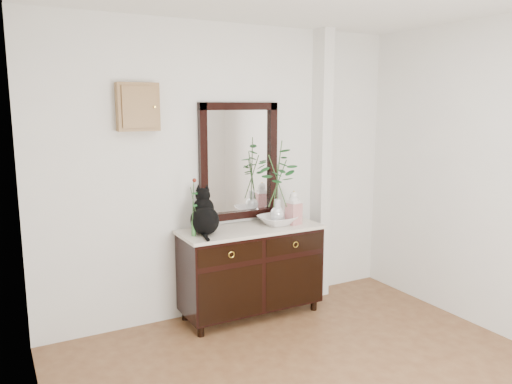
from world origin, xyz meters
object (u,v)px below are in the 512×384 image
cat (205,211)px  ginger_jar (294,207)px  sideboard (251,267)px  lotus_bowl (277,220)px

cat → ginger_jar: 0.89m
sideboard → lotus_bowl: (0.28, -0.01, 0.42)m
sideboard → ginger_jar: bearing=-8.4°
lotus_bowl → ginger_jar: bearing=-19.4°
cat → ginger_jar: size_ratio=1.27×
cat → ginger_jar: cat is taller
cat → sideboard: bearing=13.2°
sideboard → lotus_bowl: lotus_bowl is taller
sideboard → ginger_jar: ginger_jar is taller
lotus_bowl → cat: bearing=179.6°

